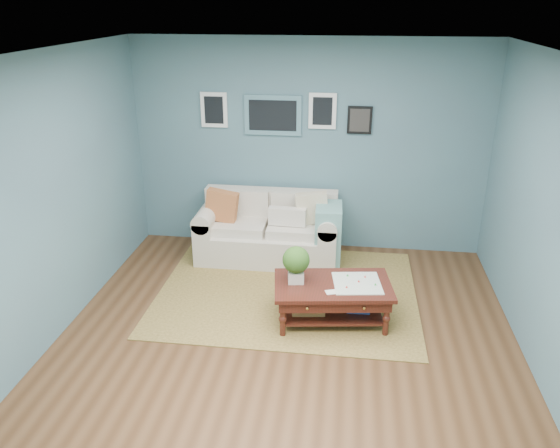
# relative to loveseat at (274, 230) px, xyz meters

# --- Properties ---
(room_shell) EXTENTS (5.00, 5.02, 2.70)m
(room_shell) POSITION_rel_loveseat_xyz_m (0.37, -1.97, 0.98)
(room_shell) COLOR brown
(room_shell) RESTS_ON ground
(area_rug) EXTENTS (2.89, 2.32, 0.01)m
(area_rug) POSITION_rel_loveseat_xyz_m (0.27, -0.87, -0.37)
(area_rug) COLOR brown
(area_rug) RESTS_ON ground
(loveseat) EXTENTS (1.81, 0.82, 0.93)m
(loveseat) POSITION_rel_loveseat_xyz_m (0.00, 0.00, 0.00)
(loveseat) COLOR beige
(loveseat) RESTS_ON ground
(coffee_table) EXTENTS (1.26, 0.84, 0.82)m
(coffee_table) POSITION_rel_loveseat_xyz_m (0.74, -1.42, -0.01)
(coffee_table) COLOR #35190F
(coffee_table) RESTS_ON ground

